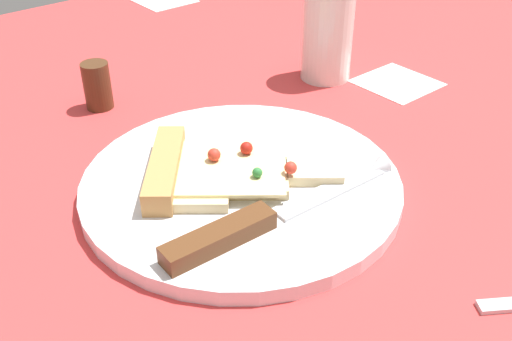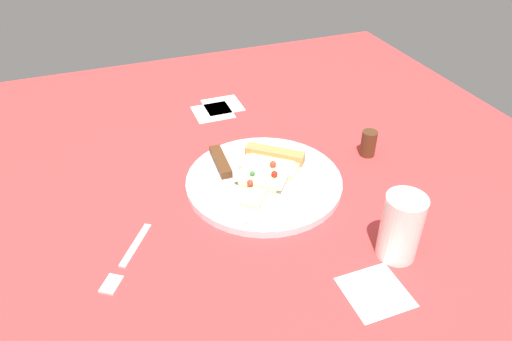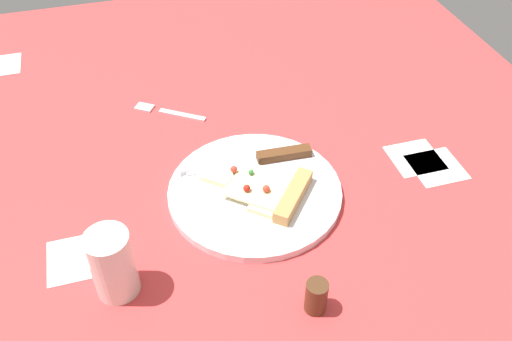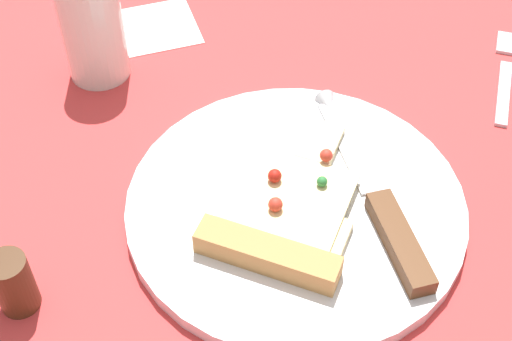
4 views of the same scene
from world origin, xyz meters
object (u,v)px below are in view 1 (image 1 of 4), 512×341
Objects in this scene: plate at (241,184)px; pizza_slice at (213,171)px; drinking_glass at (327,35)px; pepper_shaker at (97,86)px; knife at (265,218)px.

pizza_slice is (1.65, 1.97, 1.53)cm from plate.
drinking_glass is at bearing -61.93° from plate.
drinking_glass is 28.87cm from pepper_shaker.
pepper_shaker is at bearing 4.82° from plate.
drinking_glass reaches higher than plate.
plate is 7.26cm from knife.
knife is at bearing 34.27° from pizza_slice.
pepper_shaker reaches higher than knife.
knife is 4.34× the size of pepper_shaker.
drinking_glass reaches higher than pepper_shaker.
pizza_slice is 3.31× the size of pepper_shaker.
pepper_shaker is at bearing -140.20° from pizza_slice.
pizza_slice is 1.62× the size of drinking_glass.
drinking_glass is 2.05× the size of pepper_shaker.
pepper_shaker reaches higher than pizza_slice.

